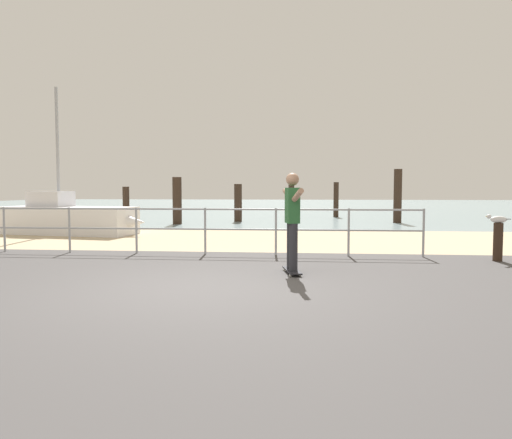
% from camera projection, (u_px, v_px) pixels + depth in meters
% --- Properties ---
extents(ground_plane, '(24.00, 10.00, 0.04)m').
position_uv_depth(ground_plane, '(179.00, 307.00, 5.88)').
color(ground_plane, '#474444').
rests_on(ground_plane, ground).
extents(beach_strip, '(24.00, 6.00, 0.04)m').
position_uv_depth(beach_strip, '(249.00, 239.00, 13.83)').
color(beach_strip, tan).
rests_on(beach_strip, ground).
extents(sea_surface, '(72.00, 50.00, 0.04)m').
position_uv_depth(sea_surface, '(283.00, 206.00, 41.66)').
color(sea_surface, '#849EA3').
rests_on(sea_surface, ground).
extents(railing_fence, '(12.58, 0.05, 1.05)m').
position_uv_depth(railing_fence, '(136.00, 223.00, 10.61)').
color(railing_fence, '#9EA0A5').
rests_on(railing_fence, ground).
extents(sailboat, '(5.06, 2.09, 4.70)m').
position_uv_depth(sailboat, '(72.00, 219.00, 15.19)').
color(sailboat, silver).
rests_on(sailboat, ground).
extents(skateboard, '(0.36, 0.82, 0.08)m').
position_uv_depth(skateboard, '(292.00, 271.00, 8.11)').
color(skateboard, black).
rests_on(skateboard, ground).
extents(skateboarder, '(0.39, 1.43, 1.65)m').
position_uv_depth(skateboarder, '(292.00, 215.00, 8.05)').
color(skateboarder, '#26262B').
rests_on(skateboarder, skateboard).
extents(bollard_short, '(0.18, 0.18, 0.79)m').
position_uv_depth(bollard_short, '(498.00, 243.00, 9.47)').
color(bollard_short, '#332319').
rests_on(bollard_short, ground).
extents(seagull, '(0.49, 0.15, 0.18)m').
position_uv_depth(seagull, '(498.00, 219.00, 9.44)').
color(seagull, white).
rests_on(seagull, bollard_short).
extents(groyne_post_0, '(0.28, 0.28, 1.57)m').
position_uv_depth(groyne_post_0, '(126.00, 205.00, 20.16)').
color(groyne_post_0, '#332319').
rests_on(groyne_post_0, ground).
extents(groyne_post_1, '(0.38, 0.38, 1.96)m').
position_uv_depth(groyne_post_1, '(177.00, 201.00, 19.60)').
color(groyne_post_1, '#332319').
rests_on(groyne_post_1, ground).
extents(groyne_post_2, '(0.35, 0.35, 1.69)m').
position_uv_depth(groyne_post_2, '(238.00, 203.00, 21.15)').
color(groyne_post_2, '#332319').
rests_on(groyne_post_2, ground).
extents(groyne_post_3, '(0.29, 0.29, 1.97)m').
position_uv_depth(groyne_post_3, '(291.00, 199.00, 24.23)').
color(groyne_post_3, '#332319').
rests_on(groyne_post_3, ground).
extents(groyne_post_4, '(0.26, 0.26, 1.83)m').
position_uv_depth(groyne_post_4, '(336.00, 200.00, 24.59)').
color(groyne_post_4, '#332319').
rests_on(groyne_post_4, ground).
extents(groyne_post_5, '(0.34, 0.34, 2.32)m').
position_uv_depth(groyne_post_5, '(398.00, 196.00, 20.30)').
color(groyne_post_5, '#332319').
rests_on(groyne_post_5, ground).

